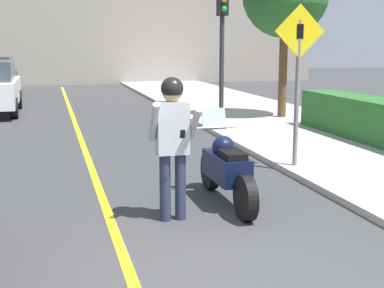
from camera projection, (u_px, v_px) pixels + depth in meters
The scene contains 6 objects.
road_center_line at pixel (89, 161), 10.27m from camera, with size 0.12×36.00×0.01m.
motorcycle at pixel (226, 169), 7.48m from camera, with size 0.62×2.14×1.28m.
person_biker at pixel (173, 133), 6.63m from camera, with size 0.59×0.49×1.82m.
crossing_sign at pixel (298, 70), 9.11m from camera, with size 0.91×0.08×2.77m.
traffic_light at pixel (222, 29), 13.41m from camera, with size 0.26×0.30×3.55m.
hedge_row at pixel (383, 122), 11.41m from camera, with size 0.90×5.91×0.91m.
Camera 1 is at (-1.28, -4.21, 2.23)m, focal length 50.00 mm.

